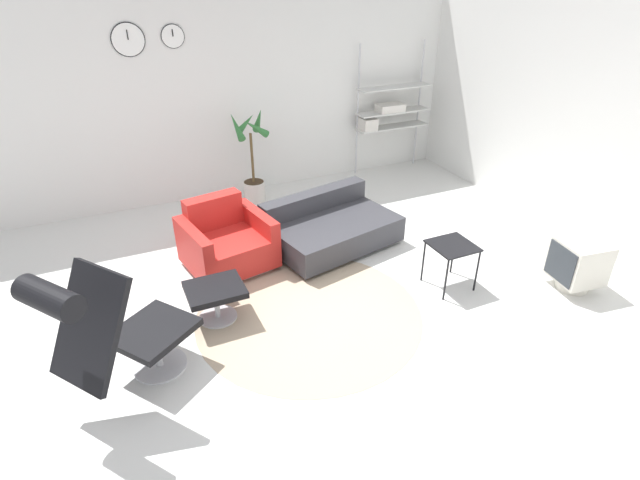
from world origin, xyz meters
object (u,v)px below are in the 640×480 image
Objects in this scene: shelf_unit at (387,111)px; armchair_red at (226,244)px; potted_plant at (252,167)px; couch_low at (330,228)px; lounge_chair at (108,325)px; ottoman at (215,294)px; crt_television at (578,263)px; side_table at (452,250)px.

armchair_red is at bearing -150.02° from shelf_unit.
couch_low is at bearing -74.43° from potted_plant.
lounge_chair is 5.45m from shelf_unit.
ottoman is (0.91, 0.66, -0.43)m from lounge_chair.
shelf_unit reaches higher than lounge_chair.
lounge_chair is 2.28× the size of crt_television.
side_table is 0.90× the size of crt_television.
ottoman is 1.08× the size of side_table.
armchair_red reaches higher than ottoman.
crt_television is (3.15, -1.91, 0.01)m from armchair_red.
potted_plant reaches higher than crt_television.
side_table is 0.25× the size of shelf_unit.
side_table reaches higher than ottoman.
potted_plant is (-0.44, 1.58, 0.29)m from couch_low.
couch_low reaches higher than side_table.
ottoman is 3.64m from crt_television.
crt_television is at bearing -16.52° from ottoman.
armchair_red is 0.75× the size of potted_plant.
lounge_chair is at bearing 93.48° from crt_television.
side_table is (0.74, -1.30, 0.22)m from couch_low.
crt_television is at bearing -88.77° from shelf_unit.
lounge_chair is 0.63× the size of shelf_unit.
shelf_unit is (2.26, 0.23, 0.47)m from potted_plant.
crt_television is at bearing 123.18° from couch_low.
crt_television is 0.41× the size of potted_plant.
shelf_unit reaches higher than ottoman.
lounge_chair is 2.53× the size of side_table.
side_table is (1.99, -1.34, 0.16)m from armchair_red.
potted_plant is at bearing -174.25° from shelf_unit.
couch_low is 1.66m from potted_plant.
couch_low reaches higher than ottoman.
crt_television reaches higher than side_table.
shelf_unit is at bearing 37.78° from ottoman.
ottoman is 0.33× the size of couch_low.
ottoman is at bearing -142.22° from shelf_unit.
side_table is 3.11m from potted_plant.
couch_low is (2.50, 1.50, -0.49)m from lounge_chair.
armchair_red is 0.51× the size of shelf_unit.
shelf_unit is (-0.08, 3.68, 0.68)m from crt_television.
lounge_chair is at bearing -176.50° from side_table.
couch_low is 3.31× the size of side_table.
lounge_chair reaches higher than armchair_red.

